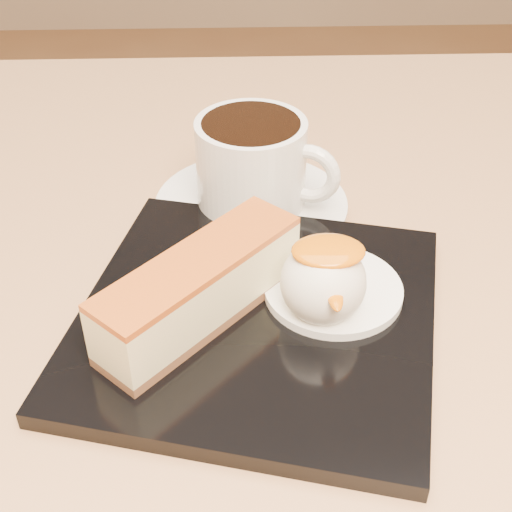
{
  "coord_description": "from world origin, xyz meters",
  "views": [
    {
      "loc": [
        0.03,
        -0.38,
        1.03
      ],
      "look_at": [
        0.05,
        -0.02,
        0.76
      ],
      "focal_mm": 50.0,
      "sensor_mm": 36.0,
      "label": 1
    }
  ],
  "objects_px": {
    "table": "(199,426)",
    "dessert_plate": "(257,317)",
    "saucer": "(251,206)",
    "coffee_cup": "(254,162)",
    "cheesecake": "(200,288)",
    "ice_cream_scoop": "(323,282)"
  },
  "relations": [
    {
      "from": "table",
      "to": "dessert_plate",
      "type": "relative_size",
      "value": 3.64
    },
    {
      "from": "saucer",
      "to": "coffee_cup",
      "type": "bearing_deg",
      "value": -21.92
    },
    {
      "from": "cheesecake",
      "to": "coffee_cup",
      "type": "bearing_deg",
      "value": 27.54
    },
    {
      "from": "saucer",
      "to": "ice_cream_scoop",
      "type": "bearing_deg",
      "value": -73.46
    },
    {
      "from": "cheesecake",
      "to": "ice_cream_scoop",
      "type": "relative_size",
      "value": 2.51
    },
    {
      "from": "cheesecake",
      "to": "saucer",
      "type": "height_order",
      "value": "cheesecake"
    },
    {
      "from": "dessert_plate",
      "to": "saucer",
      "type": "relative_size",
      "value": 1.47
    },
    {
      "from": "cheesecake",
      "to": "coffee_cup",
      "type": "height_order",
      "value": "coffee_cup"
    },
    {
      "from": "table",
      "to": "cheesecake",
      "type": "relative_size",
      "value": 6.05
    },
    {
      "from": "table",
      "to": "coffee_cup",
      "type": "height_order",
      "value": "coffee_cup"
    },
    {
      "from": "cheesecake",
      "to": "saucer",
      "type": "distance_m",
      "value": 0.14
    },
    {
      "from": "dessert_plate",
      "to": "saucer",
      "type": "height_order",
      "value": "dessert_plate"
    },
    {
      "from": "dessert_plate",
      "to": "coffee_cup",
      "type": "relative_size",
      "value": 2.04
    },
    {
      "from": "table",
      "to": "coffee_cup",
      "type": "distance_m",
      "value": 0.22
    },
    {
      "from": "saucer",
      "to": "coffee_cup",
      "type": "height_order",
      "value": "coffee_cup"
    },
    {
      "from": "table",
      "to": "cheesecake",
      "type": "bearing_deg",
      "value": -77.42
    },
    {
      "from": "dessert_plate",
      "to": "ice_cream_scoop",
      "type": "xyz_separation_m",
      "value": [
        0.04,
        -0.0,
        0.03
      ]
    },
    {
      "from": "dessert_plate",
      "to": "table",
      "type": "bearing_deg",
      "value": 135.88
    },
    {
      "from": "table",
      "to": "ice_cream_scoop",
      "type": "height_order",
      "value": "ice_cream_scoop"
    },
    {
      "from": "dessert_plate",
      "to": "ice_cream_scoop",
      "type": "height_order",
      "value": "ice_cream_scoop"
    },
    {
      "from": "table",
      "to": "saucer",
      "type": "height_order",
      "value": "saucer"
    },
    {
      "from": "dessert_plate",
      "to": "cheesecake",
      "type": "xyz_separation_m",
      "value": [
        -0.04,
        -0.0,
        0.03
      ]
    }
  ]
}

